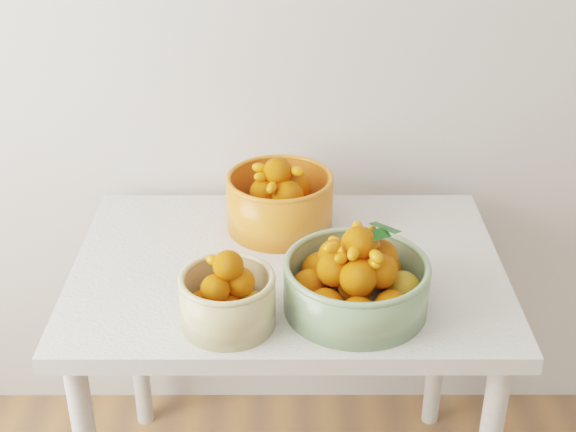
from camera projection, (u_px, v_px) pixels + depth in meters
name	position (u px, v px, depth m)	size (l,w,h in m)	color
table	(288.00, 298.00, 1.91)	(1.00, 0.70, 0.75)	silver
bowl_cream	(228.00, 298.00, 1.63)	(0.23, 0.23, 0.17)	tan
bowl_green	(356.00, 281.00, 1.68)	(0.40, 0.40, 0.20)	gray
bowl_orange	(280.00, 200.00, 1.99)	(0.28, 0.28, 0.19)	orange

